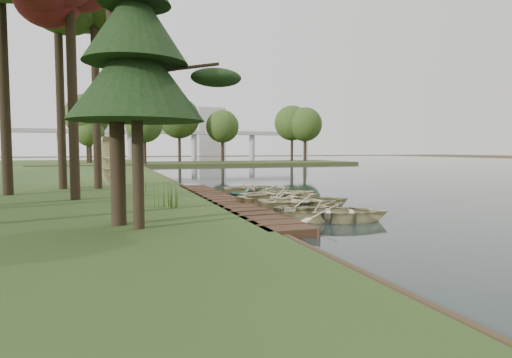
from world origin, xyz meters
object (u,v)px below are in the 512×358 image
object	(u,v)px
rowboat_0	(335,210)
stored_rowboat	(107,181)
rowboat_1	(313,205)
pine_tree	(136,47)
rowboat_2	(306,200)
boardwalk	(223,202)

from	to	relation	value
rowboat_0	stored_rowboat	bearing A→B (deg)	51.65
rowboat_1	pine_tree	bearing A→B (deg)	94.95
rowboat_0	stored_rowboat	distance (m)	16.83
rowboat_2	stored_rowboat	world-z (taller)	stored_rowboat
boardwalk	rowboat_0	bearing A→B (deg)	-65.42
rowboat_1	rowboat_0	bearing A→B (deg)	165.80
rowboat_1	pine_tree	world-z (taller)	pine_tree
boardwalk	rowboat_0	size ratio (longest dim) A/B	4.35
boardwalk	stored_rowboat	distance (m)	10.61
stored_rowboat	pine_tree	size ratio (longest dim) A/B	0.37
boardwalk	rowboat_0	world-z (taller)	rowboat_0
stored_rowboat	rowboat_0	bearing A→B (deg)	-117.89
boardwalk	rowboat_2	distance (m)	4.00
boardwalk	stored_rowboat	world-z (taller)	stored_rowboat
rowboat_0	rowboat_2	world-z (taller)	rowboat_2
boardwalk	pine_tree	size ratio (longest dim) A/B	1.96
rowboat_2	stored_rowboat	size ratio (longest dim) A/B	1.30
stored_rowboat	boardwalk	bearing A→B (deg)	-116.53
boardwalk	pine_tree	distance (m)	9.19
rowboat_0	rowboat_1	world-z (taller)	rowboat_0
stored_rowboat	rowboat_1	bearing A→B (deg)	-115.02
rowboat_2	stored_rowboat	bearing A→B (deg)	35.61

